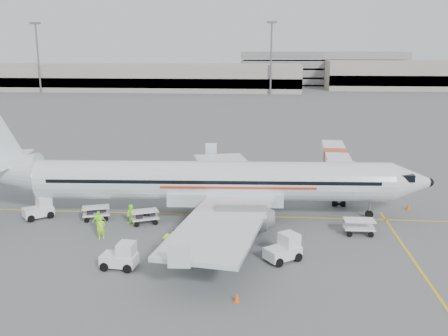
{
  "coord_description": "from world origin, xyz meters",
  "views": [
    {
      "loc": [
        3.62,
        -41.26,
        14.25
      ],
      "look_at": [
        0.0,
        2.0,
        3.8
      ],
      "focal_mm": 40.0,
      "sensor_mm": 36.0,
      "label": 1
    }
  ],
  "objects_px": {
    "tug_fore": "(283,248)",
    "tug_aft": "(38,208)",
    "tug_mid": "(119,255)",
    "belt_loader": "(197,226)",
    "aircraft": "(213,155)",
    "jet_bridge": "(335,170)"
  },
  "relations": [
    {
      "from": "tug_fore",
      "to": "tug_aft",
      "type": "distance_m",
      "value": 21.87
    },
    {
      "from": "tug_mid",
      "to": "belt_loader",
      "type": "bearing_deg",
      "value": 54.62
    },
    {
      "from": "aircraft",
      "to": "belt_loader",
      "type": "relative_size",
      "value": 9.34
    },
    {
      "from": "belt_loader",
      "to": "jet_bridge",
      "type": "bearing_deg",
      "value": 72.65
    },
    {
      "from": "belt_loader",
      "to": "tug_fore",
      "type": "xyz_separation_m",
      "value": [
        6.34,
        -3.22,
        -0.21
      ]
    },
    {
      "from": "belt_loader",
      "to": "tug_mid",
      "type": "relative_size",
      "value": 1.82
    },
    {
      "from": "belt_loader",
      "to": "tug_fore",
      "type": "relative_size",
      "value": 1.75
    },
    {
      "from": "jet_bridge",
      "to": "belt_loader",
      "type": "distance_m",
      "value": 19.49
    },
    {
      "from": "belt_loader",
      "to": "tug_mid",
      "type": "height_order",
      "value": "belt_loader"
    },
    {
      "from": "belt_loader",
      "to": "tug_mid",
      "type": "distance_m",
      "value": 6.96
    },
    {
      "from": "jet_bridge",
      "to": "tug_fore",
      "type": "distance_m",
      "value": 19.34
    },
    {
      "from": "aircraft",
      "to": "jet_bridge",
      "type": "bearing_deg",
      "value": 36.6
    },
    {
      "from": "tug_aft",
      "to": "tug_mid",
      "type": "bearing_deg",
      "value": -84.25
    },
    {
      "from": "jet_bridge",
      "to": "belt_loader",
      "type": "bearing_deg",
      "value": -125.78
    },
    {
      "from": "belt_loader",
      "to": "tug_fore",
      "type": "height_order",
      "value": "belt_loader"
    },
    {
      "from": "aircraft",
      "to": "belt_loader",
      "type": "xyz_separation_m",
      "value": [
        -0.61,
        -5.64,
        -4.33
      ]
    },
    {
      "from": "aircraft",
      "to": "tug_aft",
      "type": "bearing_deg",
      "value": -176.3
    },
    {
      "from": "tug_fore",
      "to": "tug_aft",
      "type": "relative_size",
      "value": 1.01
    },
    {
      "from": "tug_fore",
      "to": "tug_mid",
      "type": "distance_m",
      "value": 11.05
    },
    {
      "from": "belt_loader",
      "to": "tug_mid",
      "type": "xyz_separation_m",
      "value": [
        -4.52,
        -5.29,
        -0.25
      ]
    },
    {
      "from": "aircraft",
      "to": "tug_fore",
      "type": "bearing_deg",
      "value": -60.0
    },
    {
      "from": "tug_fore",
      "to": "tug_mid",
      "type": "xyz_separation_m",
      "value": [
        -10.85,
        -2.07,
        -0.03
      ]
    }
  ]
}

